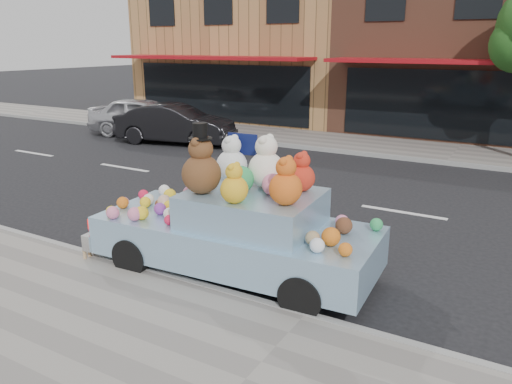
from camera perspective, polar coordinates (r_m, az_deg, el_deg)
The scene contains 10 objects.
ground at distance 11.04m, azimuth 16.47°, elevation -2.27°, with size 120.00×120.00×0.00m, color black.
near_sidewalk at distance 5.53m, azimuth -1.18°, elevation -21.06°, with size 60.00×3.00×0.12m, color gray.
far_sidewalk at distance 17.23m, azimuth 21.73°, elevation 4.09°, with size 60.00×3.00×0.12m, color gray.
near_kerb at distance 6.64m, azimuth 5.71°, elevation -14.05°, with size 60.00×0.12×0.13m, color gray.
far_kerb at distance 15.78m, azimuth 20.89°, elevation 3.13°, with size 60.00×0.12×0.13m, color gray.
storefront_left at distance 25.38m, azimuth 0.98°, elevation 17.04°, with size 10.00×9.80×7.30m.
storefront_mid at distance 22.34m, azimuth 25.00°, elevation 15.63°, with size 10.00×9.80×7.30m.
car_silver at distance 19.97m, azimuth -12.65°, elevation 8.41°, with size 1.74×4.32×1.47m, color #BCBDC1.
car_dark at distance 18.16m, azimuth -9.23°, elevation 7.69°, with size 1.48×4.24×1.40m, color black.
art_car at distance 7.58m, azimuth -2.24°, elevation -3.76°, with size 4.57×1.99×2.38m.
Camera 1 is at (2.27, -10.25, 3.44)m, focal length 35.00 mm.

